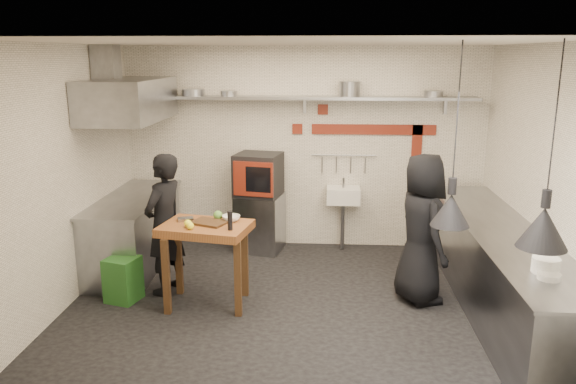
# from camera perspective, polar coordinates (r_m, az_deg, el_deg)

# --- Properties ---
(floor) EXTENTS (5.00, 5.00, 0.00)m
(floor) POSITION_cam_1_polar(r_m,az_deg,el_deg) (6.29, 0.86, -11.48)
(floor) COLOR black
(floor) RESTS_ON ground
(ceiling) EXTENTS (5.00, 5.00, 0.00)m
(ceiling) POSITION_cam_1_polar(r_m,az_deg,el_deg) (5.69, 0.97, 14.95)
(ceiling) COLOR silver
(ceiling) RESTS_ON floor
(wall_back) EXTENTS (5.00, 0.04, 2.80)m
(wall_back) POSITION_cam_1_polar(r_m,az_deg,el_deg) (7.89, 1.69, 4.42)
(wall_back) COLOR silver
(wall_back) RESTS_ON floor
(wall_front) EXTENTS (5.00, 0.04, 2.80)m
(wall_front) POSITION_cam_1_polar(r_m,az_deg,el_deg) (3.81, -0.70, -5.93)
(wall_front) COLOR silver
(wall_front) RESTS_ON floor
(wall_left) EXTENTS (0.04, 4.20, 2.80)m
(wall_left) POSITION_cam_1_polar(r_m,az_deg,el_deg) (6.45, -21.85, 1.30)
(wall_left) COLOR silver
(wall_left) RESTS_ON floor
(wall_right) EXTENTS (0.04, 4.20, 2.80)m
(wall_right) POSITION_cam_1_polar(r_m,az_deg,el_deg) (6.23, 24.54, 0.62)
(wall_right) COLOR silver
(wall_right) RESTS_ON floor
(red_band_horiz) EXTENTS (1.70, 0.02, 0.14)m
(red_band_horiz) POSITION_cam_1_polar(r_m,az_deg,el_deg) (7.85, 8.68, 6.29)
(red_band_horiz) COLOR maroon
(red_band_horiz) RESTS_ON wall_back
(red_band_vert) EXTENTS (0.14, 0.02, 1.10)m
(red_band_vert) POSITION_cam_1_polar(r_m,az_deg,el_deg) (8.00, 12.85, 2.76)
(red_band_vert) COLOR maroon
(red_band_vert) RESTS_ON wall_back
(red_tile_a) EXTENTS (0.14, 0.02, 0.14)m
(red_tile_a) POSITION_cam_1_polar(r_m,az_deg,el_deg) (7.79, 3.57, 8.37)
(red_tile_a) COLOR maroon
(red_tile_a) RESTS_ON wall_back
(red_tile_b) EXTENTS (0.14, 0.02, 0.14)m
(red_tile_b) POSITION_cam_1_polar(r_m,az_deg,el_deg) (7.83, 0.96, 6.43)
(red_tile_b) COLOR maroon
(red_tile_b) RESTS_ON wall_back
(back_shelf) EXTENTS (4.60, 0.34, 0.04)m
(back_shelf) POSITION_cam_1_polar(r_m,az_deg,el_deg) (7.62, 1.67, 9.55)
(back_shelf) COLOR slate
(back_shelf) RESTS_ON wall_back
(shelf_bracket_left) EXTENTS (0.04, 0.06, 0.24)m
(shelf_bracket_left) POSITION_cam_1_polar(r_m,az_deg,el_deg) (8.08, -12.05, 8.78)
(shelf_bracket_left) COLOR slate
(shelf_bracket_left) RESTS_ON wall_back
(shelf_bracket_mid) EXTENTS (0.04, 0.06, 0.24)m
(shelf_bracket_mid) POSITION_cam_1_polar(r_m,az_deg,el_deg) (7.78, 1.71, 8.90)
(shelf_bracket_mid) COLOR slate
(shelf_bracket_mid) RESTS_ON wall_back
(shelf_bracket_right) EXTENTS (0.04, 0.06, 0.24)m
(shelf_bracket_right) POSITION_cam_1_polar(r_m,az_deg,el_deg) (7.94, 15.70, 8.49)
(shelf_bracket_right) COLOR slate
(shelf_bracket_right) RESTS_ON wall_back
(pan_far_left) EXTENTS (0.33, 0.33, 0.09)m
(pan_far_left) POSITION_cam_1_polar(r_m,az_deg,el_deg) (7.82, -9.60, 9.95)
(pan_far_left) COLOR slate
(pan_far_left) RESTS_ON back_shelf
(pan_mid_left) EXTENTS (0.26, 0.26, 0.07)m
(pan_mid_left) POSITION_cam_1_polar(r_m,az_deg,el_deg) (7.73, -6.03, 9.94)
(pan_mid_left) COLOR slate
(pan_mid_left) RESTS_ON back_shelf
(stock_pot) EXTENTS (0.31, 0.31, 0.20)m
(stock_pot) POSITION_cam_1_polar(r_m,az_deg,el_deg) (7.62, 6.29, 10.37)
(stock_pot) COLOR slate
(stock_pot) RESTS_ON back_shelf
(pan_right) EXTENTS (0.32, 0.32, 0.08)m
(pan_right) POSITION_cam_1_polar(r_m,az_deg,el_deg) (7.75, 14.57, 9.63)
(pan_right) COLOR slate
(pan_right) RESTS_ON back_shelf
(oven_stand) EXTENTS (0.70, 0.66, 0.80)m
(oven_stand) POSITION_cam_1_polar(r_m,az_deg,el_deg) (7.86, -2.86, -3.11)
(oven_stand) COLOR slate
(oven_stand) RESTS_ON floor
(combi_oven) EXTENTS (0.68, 0.65, 0.58)m
(combi_oven) POSITION_cam_1_polar(r_m,az_deg,el_deg) (7.66, -3.03, 1.77)
(combi_oven) COLOR black
(combi_oven) RESTS_ON oven_stand
(oven_door) EXTENTS (0.54, 0.14, 0.46)m
(oven_door) POSITION_cam_1_polar(r_m,az_deg,el_deg) (7.39, -3.55, 1.31)
(oven_door) COLOR maroon
(oven_door) RESTS_ON combi_oven
(oven_glass) EXTENTS (0.34, 0.08, 0.34)m
(oven_glass) POSITION_cam_1_polar(r_m,az_deg,el_deg) (7.36, -3.03, 1.26)
(oven_glass) COLOR black
(oven_glass) RESTS_ON oven_door
(hand_sink) EXTENTS (0.46, 0.34, 0.22)m
(hand_sink) POSITION_cam_1_polar(r_m,az_deg,el_deg) (7.84, 5.63, -0.33)
(hand_sink) COLOR white
(hand_sink) RESTS_ON wall_back
(sink_tap) EXTENTS (0.03, 0.03, 0.14)m
(sink_tap) POSITION_cam_1_polar(r_m,az_deg,el_deg) (7.80, 5.66, 0.95)
(sink_tap) COLOR slate
(sink_tap) RESTS_ON hand_sink
(sink_drain) EXTENTS (0.06, 0.06, 0.66)m
(sink_drain) POSITION_cam_1_polar(r_m,az_deg,el_deg) (7.92, 5.56, -3.49)
(sink_drain) COLOR slate
(sink_drain) RESTS_ON floor
(utensil_rail) EXTENTS (0.90, 0.02, 0.02)m
(utensil_rail) POSITION_cam_1_polar(r_m,az_deg,el_deg) (7.86, 5.69, 3.74)
(utensil_rail) COLOR slate
(utensil_rail) RESTS_ON wall_back
(counter_right) EXTENTS (0.70, 3.80, 0.90)m
(counter_right) POSITION_cam_1_polar(r_m,az_deg,el_deg) (6.38, 20.72, -7.65)
(counter_right) COLOR slate
(counter_right) RESTS_ON floor
(counter_right_top) EXTENTS (0.76, 3.90, 0.03)m
(counter_right_top) POSITION_cam_1_polar(r_m,az_deg,el_deg) (6.24, 21.08, -3.66)
(counter_right_top) COLOR slate
(counter_right_top) RESTS_ON counter_right
(plate_stack) EXTENTS (0.26, 0.26, 0.13)m
(plate_stack) POSITION_cam_1_polar(r_m,az_deg,el_deg) (5.13, 24.71, -6.78)
(plate_stack) COLOR white
(plate_stack) RESTS_ON counter_right_top
(small_bowl_right) EXTENTS (0.22, 0.22, 0.05)m
(small_bowl_right) POSITION_cam_1_polar(r_m,az_deg,el_deg) (5.02, 24.99, -7.76)
(small_bowl_right) COLOR white
(small_bowl_right) RESTS_ON counter_right_top
(counter_left) EXTENTS (0.70, 1.90, 0.90)m
(counter_left) POSITION_cam_1_polar(r_m,az_deg,el_deg) (7.50, -15.38, -4.06)
(counter_left) COLOR slate
(counter_left) RESTS_ON floor
(counter_left_top) EXTENTS (0.76, 2.00, 0.03)m
(counter_left_top) POSITION_cam_1_polar(r_m,az_deg,el_deg) (7.37, -15.61, -0.61)
(counter_left_top) COLOR slate
(counter_left_top) RESTS_ON counter_left
(extractor_hood) EXTENTS (0.78, 1.60, 0.50)m
(extractor_hood) POSITION_cam_1_polar(r_m,az_deg,el_deg) (7.16, -15.87, 9.00)
(extractor_hood) COLOR slate
(extractor_hood) RESTS_ON ceiling
(hood_duct) EXTENTS (0.28, 0.28, 0.50)m
(hood_duct) POSITION_cam_1_polar(r_m,az_deg,el_deg) (7.23, -17.99, 12.07)
(hood_duct) COLOR slate
(hood_duct) RESTS_ON ceiling
(green_bin) EXTENTS (0.40, 0.40, 0.50)m
(green_bin) POSITION_cam_1_polar(r_m,az_deg,el_deg) (6.59, -16.41, -8.50)
(green_bin) COLOR #235D20
(green_bin) RESTS_ON floor
(prep_table) EXTENTS (1.02, 0.80, 0.92)m
(prep_table) POSITION_cam_1_polar(r_m,az_deg,el_deg) (6.22, -8.24, -7.32)
(prep_table) COLOR brown
(prep_table) RESTS_ON floor
(cutting_board) EXTENTS (0.43, 0.38, 0.02)m
(cutting_board) POSITION_cam_1_polar(r_m,az_deg,el_deg) (6.09, -8.02, -3.08)
(cutting_board) COLOR #432B17
(cutting_board) RESTS_ON prep_table
(pepper_mill) EXTENTS (0.06, 0.06, 0.20)m
(pepper_mill) POSITION_cam_1_polar(r_m,az_deg,el_deg) (5.82, -5.91, -2.92)
(pepper_mill) COLOR black
(pepper_mill) RESTS_ON prep_table
(lemon_a) EXTENTS (0.11, 0.11, 0.08)m
(lemon_a) POSITION_cam_1_polar(r_m,az_deg,el_deg) (5.99, -10.13, -3.17)
(lemon_a) COLOR #FFFB27
(lemon_a) RESTS_ON prep_table
(lemon_b) EXTENTS (0.10, 0.10, 0.08)m
(lemon_b) POSITION_cam_1_polar(r_m,az_deg,el_deg) (5.91, -9.89, -3.42)
(lemon_b) COLOR #FFFB27
(lemon_b) RESTS_ON prep_table
(veg_ball) EXTENTS (0.13, 0.13, 0.10)m
(veg_ball) POSITION_cam_1_polar(r_m,az_deg,el_deg) (6.20, -7.13, -2.36)
(veg_ball) COLOR #569138
(veg_ball) RESTS_ON prep_table
(steel_tray) EXTENTS (0.20, 0.16, 0.03)m
(steel_tray) POSITION_cam_1_polar(r_m,az_deg,el_deg) (6.24, -10.37, -2.73)
(steel_tray) COLOR slate
(steel_tray) RESTS_ON prep_table
(bowl) EXTENTS (0.21, 0.21, 0.06)m
(bowl) POSITION_cam_1_polar(r_m,az_deg,el_deg) (6.15, -5.80, -2.67)
(bowl) COLOR white
(bowl) RESTS_ON prep_table
(heat_lamp_near) EXTENTS (0.35, 0.35, 1.51)m
(heat_lamp_near) POSITION_cam_1_polar(r_m,az_deg,el_deg) (4.76, 16.69, 5.45)
(heat_lamp_near) COLOR black
(heat_lamp_near) RESTS_ON ceiling
(heat_lamp_far) EXTENTS (0.50, 0.50, 1.56)m
(heat_lamp_far) POSITION_cam_1_polar(r_m,az_deg,el_deg) (4.57, 25.26, 4.11)
(heat_lamp_far) COLOR black
(heat_lamp_far) RESTS_ON ceiling
(chef_left) EXTENTS (0.57, 0.69, 1.63)m
(chef_left) POSITION_cam_1_polar(r_m,az_deg,el_deg) (6.53, -12.44, -3.21)
(chef_left) COLOR black
(chef_left) RESTS_ON floor
(chef_right) EXTENTS (0.73, 0.93, 1.67)m
(chef_right) POSITION_cam_1_polar(r_m,az_deg,el_deg) (6.32, 13.41, -3.65)
(chef_right) COLOR black
(chef_right) RESTS_ON floor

